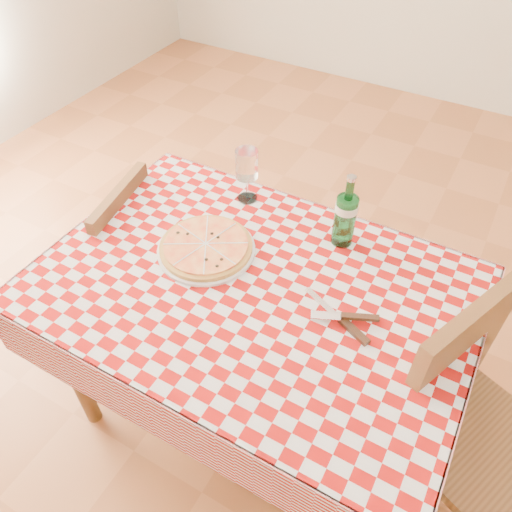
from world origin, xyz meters
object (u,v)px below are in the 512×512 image
at_px(dining_table, 252,306).
at_px(pizza_plate, 206,246).
at_px(chair_far, 114,255).
at_px(water_bottle, 346,211).
at_px(chair_near, 467,415).
at_px(wine_glass, 247,176).

relative_size(dining_table, pizza_plate, 3.81).
height_order(dining_table, chair_far, chair_far).
bearing_deg(water_bottle, dining_table, -117.38).
xyz_separation_m(pizza_plate, water_bottle, (0.36, 0.25, 0.11)).
xyz_separation_m(chair_near, water_bottle, (-0.53, 0.26, 0.36)).
bearing_deg(wine_glass, chair_near, -18.57).
bearing_deg(pizza_plate, water_bottle, 35.23).
xyz_separation_m(dining_table, chair_near, (0.69, 0.05, -0.13)).
bearing_deg(dining_table, chair_near, 3.84).
distance_m(dining_table, chair_far, 0.73).
distance_m(chair_far, wine_glass, 0.67).
relative_size(chair_near, pizza_plate, 2.92).
xyz_separation_m(water_bottle, wine_glass, (-0.38, 0.04, -0.03)).
xyz_separation_m(pizza_plate, wine_glass, (-0.02, 0.30, 0.08)).
height_order(pizza_plate, wine_glass, wine_glass).
distance_m(pizza_plate, wine_glass, 0.31).
relative_size(chair_far, water_bottle, 3.15).
relative_size(chair_near, wine_glass, 4.60).
xyz_separation_m(chair_near, pizza_plate, (-0.89, 0.01, 0.25)).
bearing_deg(pizza_plate, chair_far, 175.63).
xyz_separation_m(chair_far, water_bottle, (0.85, 0.22, 0.42)).
bearing_deg(pizza_plate, dining_table, -15.44).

